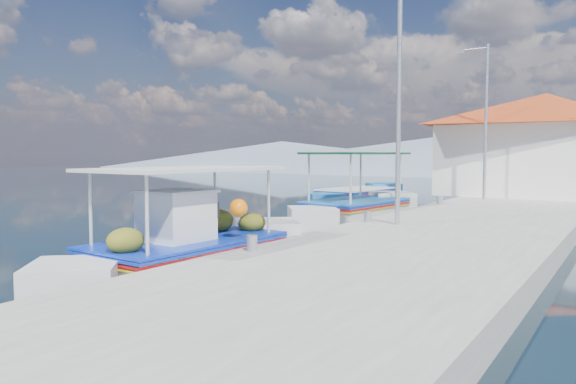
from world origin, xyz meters
The scene contains 9 objects.
ground centered at (0.00, 0.00, 0.00)m, with size 160.00×160.00×0.00m, color black.
quay centered at (5.90, 6.00, 0.25)m, with size 5.00×44.00×0.50m, color #AFABA3.
bollards centered at (3.80, 5.25, 0.65)m, with size 0.20×17.20×0.30m.
main_caique centered at (2.44, -3.20, 0.43)m, with size 2.17×6.77×2.23m.
caique_green_canopy centered at (1.71, 5.64, 0.39)m, with size 2.55×6.87×2.58m.
caique_blue_hull centered at (-0.55, 10.36, 0.32)m, with size 2.33×6.67×1.19m.
harbor_building centered at (6.20, 15.00, 2.78)m, with size 10.49×10.49×4.40m.
lamp_post_near centered at (4.51, 2.00, 3.85)m, with size 1.21×0.14×6.00m.
lamp_post_far centered at (4.51, 11.00, 3.85)m, with size 1.21×0.14×6.00m.
Camera 1 is at (9.67, -10.78, 2.26)m, focal length 33.61 mm.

